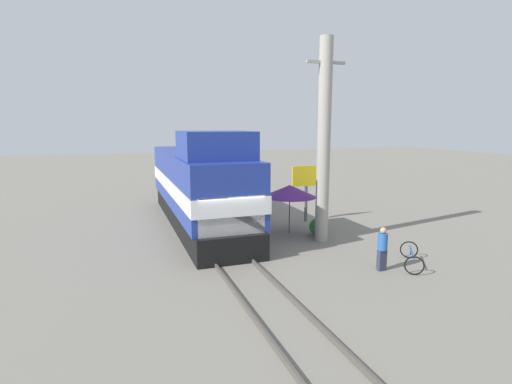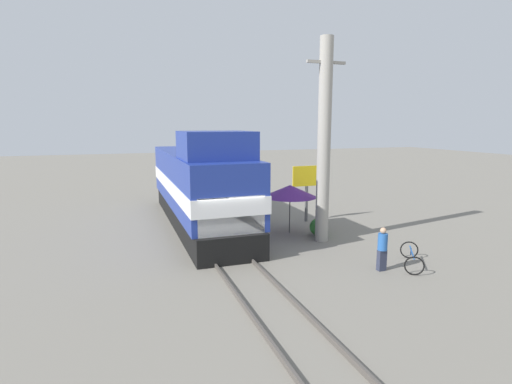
% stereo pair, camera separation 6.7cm
% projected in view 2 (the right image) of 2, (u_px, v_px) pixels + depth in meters
% --- Properties ---
extents(ground_plane, '(120.00, 120.00, 0.00)m').
position_uv_depth(ground_plane, '(225.00, 255.00, 16.07)').
color(ground_plane, slate).
extents(rail_near, '(0.08, 36.34, 0.15)m').
position_uv_depth(rail_near, '(208.00, 255.00, 15.82)').
color(rail_near, '#4C4742').
rests_on(rail_near, ground_plane).
extents(rail_far, '(0.08, 36.34, 0.15)m').
position_uv_depth(rail_far, '(242.00, 251.00, 16.29)').
color(rail_far, '#4C4742').
rests_on(rail_far, ground_plane).
extents(locomotive, '(3.09, 13.26, 4.91)m').
position_uv_depth(locomotive, '(200.00, 187.00, 20.29)').
color(locomotive, black).
rests_on(locomotive, ground_plane).
extents(utility_pole, '(1.80, 0.58, 8.82)m').
position_uv_depth(utility_pole, '(324.00, 142.00, 17.28)').
color(utility_pole, '#9E998E').
rests_on(utility_pole, ground_plane).
extents(vendor_umbrella, '(2.55, 2.55, 2.34)m').
position_uv_depth(vendor_umbrella, '(290.00, 191.00, 18.98)').
color(vendor_umbrella, '#4C4C4C').
rests_on(vendor_umbrella, ground_plane).
extents(billboard_sign, '(1.65, 0.12, 3.01)m').
position_uv_depth(billboard_sign, '(307.00, 181.00, 21.27)').
color(billboard_sign, '#595959').
rests_on(billboard_sign, ground_plane).
extents(shrub_cluster, '(0.82, 0.82, 0.82)m').
position_uv_depth(shrub_cluster, '(318.00, 227.00, 18.80)').
color(shrub_cluster, '#388C38').
rests_on(shrub_cluster, ground_plane).
extents(person_bystander, '(0.34, 0.34, 1.59)m').
position_uv_depth(person_bystander, '(382.00, 248.00, 14.21)').
color(person_bystander, '#2D3347').
rests_on(person_bystander, ground_plane).
extents(bicycle, '(1.65, 1.95, 0.68)m').
position_uv_depth(bicycle, '(412.00, 257.00, 14.72)').
color(bicycle, black).
rests_on(bicycle, ground_plane).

